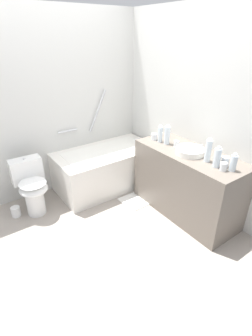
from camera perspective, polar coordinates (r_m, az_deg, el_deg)
The scene contains 19 objects.
ground_plane at distance 3.08m, azimuth -6.18°, elevation -13.65°, with size 3.74×3.74×0.00m, color #9E9389.
wall_back_tiled at distance 3.57m, azimuth -17.34°, elevation 12.64°, with size 3.14×0.10×2.35m, color silver.
wall_right_mirror at distance 3.34m, azimuth 14.79°, elevation 11.98°, with size 0.10×2.78×2.35m, color silver.
bathtub at distance 3.76m, azimuth -4.35°, elevation 0.24°, with size 1.44×0.75×1.33m.
toilet at distance 3.36m, azimuth -20.24°, elevation -3.75°, with size 0.38×0.50×0.70m.
vanity_counter at distance 3.22m, azimuth 13.24°, elevation -3.27°, with size 0.56×1.35×0.82m, color #6B6056.
sink_basin at distance 2.98m, azimuth 14.01°, elevation 3.67°, with size 0.33×0.33×0.07m, color white.
sink_faucet at distance 3.12m, azimuth 16.37°, elevation 4.40°, with size 0.12×0.15×0.07m.
water_bottle_0 at distance 2.82m, azimuth 17.80°, elevation 3.69°, with size 0.07×0.07×0.26m.
water_bottle_1 at distance 2.73m, azimuth 19.61°, elevation 2.20°, with size 0.07×0.07×0.22m.
water_bottle_2 at distance 3.23m, azimuth 7.60°, elevation 7.46°, with size 0.06×0.06×0.22m.
water_bottle_3 at distance 3.18m, azimuth 9.13°, elevation 7.20°, with size 0.07×0.07×0.24m.
water_bottle_4 at distance 2.72m, azimuth 22.77°, elevation 1.06°, with size 0.07×0.07×0.18m.
drinking_glass_0 at distance 2.71m, azimuth 20.83°, elevation 0.30°, with size 0.07×0.07×0.08m, color white.
drinking_glass_1 at distance 3.32m, azimuth 6.27°, elevation 6.92°, with size 0.07×0.07×0.08m, color white.
drinking_glass_2 at distance 2.79m, azimuth 21.15°, elevation 1.29°, with size 0.08×0.08×0.10m, color white.
drinking_glass_3 at distance 3.12m, azimuth 11.10°, elevation 5.23°, with size 0.06×0.06×0.08m, color white.
bath_mat at distance 3.57m, azimuth 3.19°, elevation -6.83°, with size 0.52×0.35×0.01m, color white.
toilet_paper_roll at distance 3.52m, azimuth -23.27°, elevation -8.88°, with size 0.11×0.11×0.13m, color white.
Camera 1 is at (-1.07, -2.06, 2.03)m, focal length 27.44 mm.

